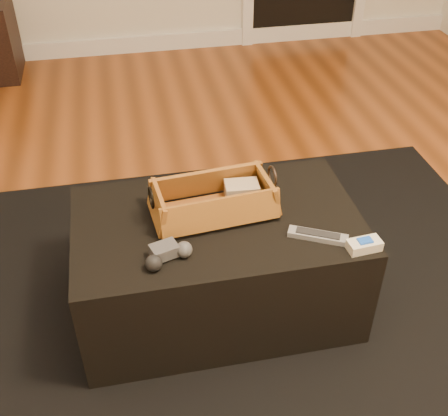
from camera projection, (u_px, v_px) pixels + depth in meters
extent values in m
cube|color=brown|center=(195.00, 320.00, 2.15)|extent=(5.00, 5.50, 0.01)
cube|color=white|center=(137.00, 44.00, 4.25)|extent=(5.00, 0.04, 0.12)
cube|color=black|center=(220.00, 313.00, 2.16)|extent=(2.60, 2.00, 0.01)
cube|color=black|center=(218.00, 264.00, 2.07)|extent=(1.00, 0.60, 0.42)
cube|color=black|center=(209.00, 210.00, 1.94)|extent=(0.23, 0.10, 0.02)
cube|color=#C7AF8A|center=(242.00, 191.00, 2.00)|extent=(0.13, 0.09, 0.07)
cube|color=#AC6427|center=(214.00, 211.00, 1.97)|extent=(0.40, 0.21, 0.02)
cube|color=#AC6627|center=(206.00, 182.00, 2.00)|extent=(0.41, 0.08, 0.11)
cube|color=#B06B27|center=(221.00, 213.00, 1.86)|extent=(0.41, 0.08, 0.11)
cube|color=#AF7227|center=(267.00, 187.00, 1.98)|extent=(0.06, 0.21, 0.11)
cube|color=#A66725|center=(157.00, 207.00, 1.89)|extent=(0.06, 0.21, 0.11)
torus|color=#312720|center=(272.00, 176.00, 1.96)|extent=(0.02, 0.08, 0.08)
torus|color=black|center=(151.00, 197.00, 1.86)|extent=(0.02, 0.08, 0.08)
cube|color=#404043|center=(164.00, 251.00, 1.77)|extent=(0.10, 0.08, 0.04)
sphere|color=black|center=(154.00, 263.00, 1.73)|extent=(0.07, 0.07, 0.05)
sphere|color=#404043|center=(184.00, 250.00, 1.78)|extent=(0.07, 0.07, 0.05)
cube|color=gray|center=(318.00, 236.00, 1.86)|extent=(0.20, 0.13, 0.02)
cube|color=black|center=(318.00, 233.00, 1.85)|extent=(0.14, 0.09, 0.00)
cube|color=beige|center=(364.00, 245.00, 1.81)|extent=(0.11, 0.06, 0.03)
cube|color=blue|center=(365.00, 241.00, 1.80)|extent=(0.05, 0.04, 0.01)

